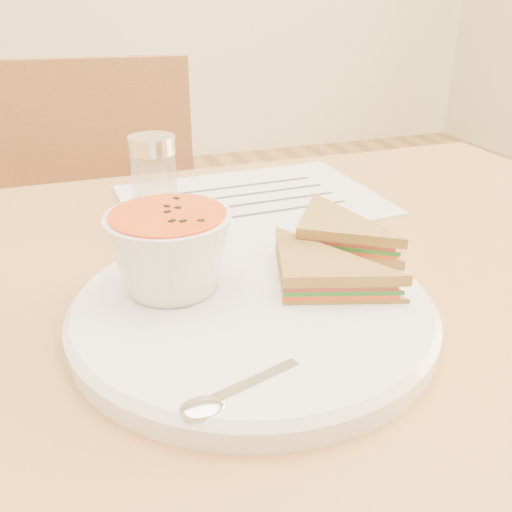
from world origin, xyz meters
name	(u,v)px	position (x,y,z in m)	size (l,w,h in m)	color
chair_far	(105,316)	(-0.15, 0.48, 0.44)	(0.39, 0.39, 0.88)	brown
plate	(253,312)	(-0.05, -0.09, 0.76)	(0.31, 0.31, 0.02)	white
soup_bowl	(171,255)	(-0.10, -0.05, 0.80)	(0.11, 0.11, 0.07)	white
sandwich_half_a	(283,295)	(-0.03, -0.11, 0.78)	(0.10, 0.10, 0.03)	olive
sandwich_half_b	(295,244)	(0.01, -0.04, 0.79)	(0.10, 0.10, 0.03)	olive
spoon	(259,381)	(-0.08, -0.19, 0.77)	(0.15, 0.03, 0.01)	silver
paper_menu	(252,200)	(0.05, 0.19, 0.75)	(0.32, 0.24, 0.00)	silver
condiment_shaker	(154,178)	(-0.08, 0.18, 0.80)	(0.06, 0.06, 0.10)	silver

